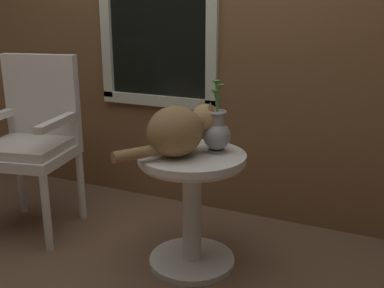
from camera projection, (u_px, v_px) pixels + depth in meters
The scene contains 6 objects.
ground_plane at pixel (132, 264), 2.38m from camera, with size 6.00×6.00×0.00m, color brown.
back_wall at pixel (198, 5), 2.76m from camera, with size 4.00×0.07×2.60m.
wicker_side_table at pixel (192, 192), 2.29m from camera, with size 0.53×0.53×0.60m.
wicker_chair at pixel (33, 135), 2.67m from camera, with size 0.55×0.54×1.02m.
cat at pixel (179, 130), 2.17m from camera, with size 0.37×0.51×0.25m.
pewter_vase_with_ivy at pixel (217, 132), 2.24m from camera, with size 0.14×0.14×0.35m.
Camera 1 is at (1.17, -1.78, 1.28)m, focal length 42.87 mm.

